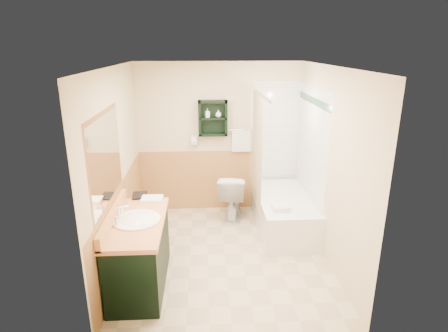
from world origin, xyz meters
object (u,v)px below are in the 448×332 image
Objects in this scene: bathtub at (284,213)px; soap_bottle_b at (218,114)px; vanity at (139,253)px; toilet at (232,196)px; wall_shelf at (213,118)px; soap_bottle_a at (207,115)px; hair_dryer at (194,140)px; vanity_book at (132,188)px.

bathtub is 12.96× the size of soap_bottle_b.
vanity is at bearing -147.18° from bathtub.
soap_bottle_b reaches higher than toilet.
wall_shelf is 0.10m from soap_bottle_a.
soap_bottle_b is at bearing 63.60° from vanity.
hair_dryer is 1.74× the size of soap_bottle_a.
bathtub is 2.03× the size of toilet.
wall_shelf is 2.29× the size of hair_dryer.
hair_dryer is at bearing 175.57° from soap_bottle_b.
wall_shelf reaches higher than vanity.
hair_dryer is 0.33× the size of toilet.
soap_bottle_b reaches higher than soap_bottle_a.
toilet reaches higher than bathtub.
soap_bottle_a reaches higher than vanity_book.
hair_dryer is at bearing -19.15° from toilet.
wall_shelf is 4.75× the size of soap_bottle_b.
bathtub is (1.03, -0.75, -1.29)m from wall_shelf.
wall_shelf is 1.79m from vanity_book.
wall_shelf is 1.26m from toilet.
vanity reaches higher than bathtub.
bathtub is 2.26m from vanity_book.
vanity is at bearing -82.64° from vanity_book.
wall_shelf is 0.75× the size of toilet.
soap_bottle_b is (0.98, 1.98, 1.21)m from vanity.
toilet is at bearing 55.05° from vanity.
soap_bottle_b is at bearing 141.69° from bathtub.
hair_dryer reaches higher than vanity.
soap_bottle_b is (0.17, 0.00, 0.01)m from soap_bottle_a.
vanity_book reaches higher than toilet.
wall_shelf is 0.11m from soap_bottle_b.
toilet is at bearing -44.53° from wall_shelf.
soap_bottle_b reaches higher than bathtub.
bathtub is 1.80m from soap_bottle_b.
vanity_book is (-0.17, 0.68, 0.53)m from vanity.
hair_dryer is 2.24m from vanity.
vanity is 2.07m from toilet.
soap_bottle_a is (0.81, 1.98, 1.19)m from vanity.
toilet is 6.38× the size of soap_bottle_b.
hair_dryer reaches higher than vanity_book.
bathtub is 10.89× the size of soap_bottle_a.
wall_shelf reaches higher than hair_dryer.
vanity_book is at bearing -129.12° from wall_shelf.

